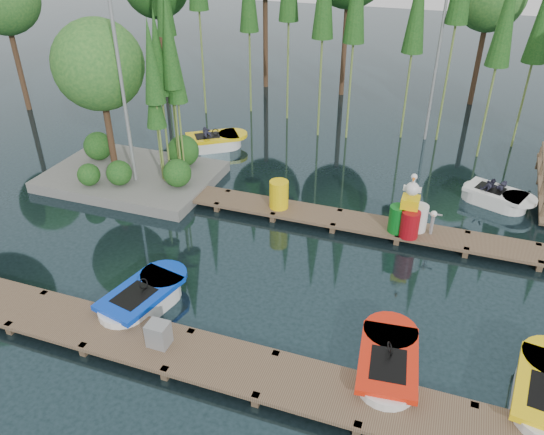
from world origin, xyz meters
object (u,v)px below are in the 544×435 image
(island, at_px, (118,96))
(boat_yellow_far, at_px, (213,141))
(utility_cabinet, at_px, (159,334))
(boat_blue, at_px, (143,299))
(boat_red, at_px, (387,366))
(yellow_barrel, at_px, (279,194))
(drum_cluster, at_px, (409,216))

(island, height_order, boat_yellow_far, island)
(island, xyz_separation_m, utility_cabinet, (5.82, -7.79, -2.58))
(island, relative_size, boat_blue, 2.29)
(boat_blue, bearing_deg, boat_yellow_far, 117.21)
(boat_blue, height_order, boat_red, boat_red)
(boat_yellow_far, relative_size, yellow_barrel, 3.12)
(boat_red, bearing_deg, yellow_barrel, 121.86)
(island, height_order, boat_blue, island)
(boat_red, xyz_separation_m, drum_cluster, (-0.32, 5.72, 0.61))
(boat_red, bearing_deg, utility_cabinet, -173.50)
(boat_blue, distance_m, boat_yellow_far, 10.49)
(yellow_barrel, xyz_separation_m, drum_cluster, (4.25, -0.15, 0.10))
(island, xyz_separation_m, boat_red, (10.90, -6.66, -2.91))
(boat_yellow_far, xyz_separation_m, yellow_barrel, (4.49, -4.43, 0.48))
(island, relative_size, utility_cabinet, 11.20)
(drum_cluster, bearing_deg, yellow_barrel, 177.94)
(boat_blue, xyz_separation_m, boat_red, (6.32, -0.17, 0.00))
(utility_cabinet, height_order, yellow_barrel, yellow_barrel)
(island, height_order, utility_cabinet, island)
(boat_yellow_far, xyz_separation_m, drum_cluster, (8.74, -4.58, 0.59))
(boat_blue, bearing_deg, utility_cabinet, -33.84)
(boat_yellow_far, bearing_deg, utility_cabinet, -85.91)
(drum_cluster, bearing_deg, utility_cabinet, -124.77)
(boat_red, distance_m, yellow_barrel, 7.46)
(boat_red, height_order, yellow_barrel, yellow_barrel)
(boat_yellow_far, bearing_deg, island, -131.98)
(utility_cabinet, bearing_deg, boat_red, 12.53)
(yellow_barrel, bearing_deg, island, 172.88)
(boat_yellow_far, distance_m, yellow_barrel, 6.32)
(yellow_barrel, distance_m, drum_cluster, 4.26)
(yellow_barrel, bearing_deg, boat_red, -52.11)
(boat_red, height_order, utility_cabinet, utility_cabinet)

